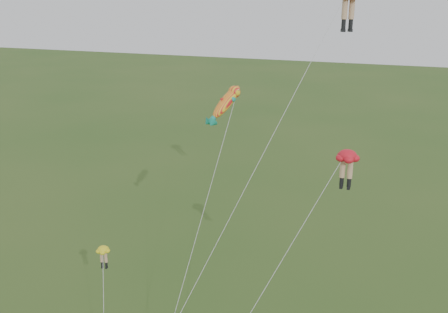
% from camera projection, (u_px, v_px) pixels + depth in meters
% --- Properties ---
extents(legs_kite_red_high, '(10.21, 16.64, 23.28)m').
position_uv_depth(legs_kite_red_high, '(347.00, 2.00, 32.36)').
color(legs_kite_red_high, red).
rests_on(legs_kite_red_high, ground).
extents(legs_kite_red_mid, '(7.86, 9.35, 14.69)m').
position_uv_depth(legs_kite_red_mid, '(344.00, 164.00, 27.76)').
color(legs_kite_red_mid, red).
rests_on(legs_kite_red_mid, ground).
extents(legs_kite_yellow, '(1.57, 3.18, 9.13)m').
position_uv_depth(legs_kite_yellow, '(103.00, 261.00, 28.71)').
color(legs_kite_yellow, yellow).
rests_on(legs_kite_yellow, ground).
extents(fish_kite, '(2.20, 12.73, 17.15)m').
position_uv_depth(fish_kite, '(226.00, 104.00, 33.87)').
color(fish_kite, yellow).
rests_on(fish_kite, ground).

